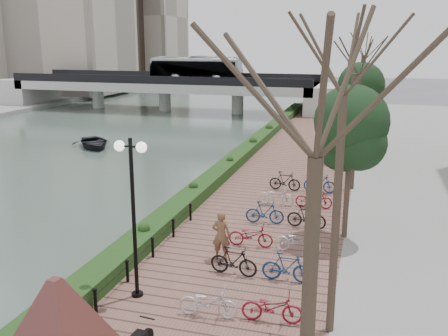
% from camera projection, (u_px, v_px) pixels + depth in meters
% --- Properties ---
extents(river_water, '(30.00, 130.00, 0.02)m').
position_uv_depth(river_water, '(71.00, 142.00, 41.42)').
color(river_water, '#46584F').
rests_on(river_water, ground).
extents(promenade, '(8.00, 75.00, 0.50)m').
position_uv_depth(promenade, '(282.00, 180.00, 29.21)').
color(promenade, brown).
rests_on(promenade, ground).
extents(hedge, '(1.10, 56.00, 0.60)m').
position_uv_depth(hedge, '(237.00, 158.00, 32.32)').
color(hedge, '#173E16').
rests_on(hedge, promenade).
extents(chain_fence, '(0.10, 14.10, 0.70)m').
position_uv_depth(chain_fence, '(112.00, 286.00, 15.36)').
color(chain_fence, black).
rests_on(chain_fence, promenade).
extents(lamppost, '(1.02, 0.32, 4.98)m').
position_uv_depth(lamppost, '(132.00, 185.00, 14.60)').
color(lamppost, black).
rests_on(lamppost, promenade).
extents(pedestrian, '(0.71, 0.50, 1.83)m').
position_uv_depth(pedestrian, '(221.00, 235.00, 17.86)').
color(pedestrian, brown).
rests_on(pedestrian, promenade).
extents(bicycle_parking, '(2.40, 14.69, 1.00)m').
position_uv_depth(bicycle_parking, '(280.00, 226.00, 20.01)').
color(bicycle_parking, silver).
rests_on(bicycle_parking, promenade).
extents(street_trees, '(3.20, 37.12, 6.80)m').
position_uv_depth(street_trees, '(353.00, 142.00, 22.79)').
color(street_trees, '#35271F').
rests_on(street_trees, promenade).
extents(bridge, '(36.00, 10.77, 6.50)m').
position_uv_depth(bridge, '(171.00, 83.00, 58.95)').
color(bridge, '#AEADA9').
rests_on(bridge, ground).
extents(boat, '(4.97, 5.06, 0.86)m').
position_uv_depth(boat, '(94.00, 142.00, 39.04)').
color(boat, black).
rests_on(boat, river_water).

